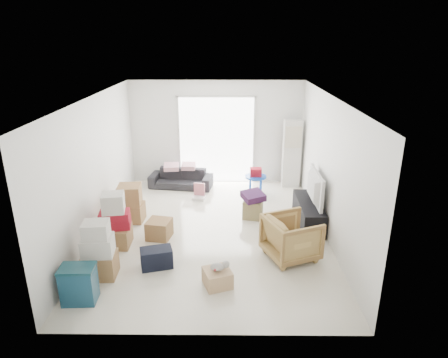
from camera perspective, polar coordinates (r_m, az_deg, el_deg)
room_shell at (r=7.68m, az=-1.69°, el=1.56°), size 4.98×6.48×3.18m
sliding_door at (r=10.58m, az=-1.08°, el=6.08°), size 2.10×0.04×2.33m
ac_tower at (r=10.48m, az=9.62°, el=3.59°), size 0.45×0.30×1.75m
tv_console at (r=8.59m, az=11.98°, el=-4.77°), size 0.44×1.48×0.49m
television at (r=8.46m, az=12.13°, el=-2.78°), size 0.67×1.16×0.15m
sofa at (r=10.45m, az=-6.18°, el=0.48°), size 1.67×0.70×0.63m
pillow_left at (r=10.35m, az=-7.56°, el=2.40°), size 0.37×0.30×0.11m
pillow_right at (r=10.36m, az=-5.11°, el=2.51°), size 0.33×0.27×0.11m
armchair at (r=7.21m, az=9.62°, el=-7.97°), size 1.05×1.08×0.86m
storage_bins at (r=6.47m, az=-20.02°, el=-13.94°), size 0.52×0.38×0.59m
box_stack_a at (r=6.90m, az=-17.49°, el=-9.96°), size 0.55×0.46×0.98m
box_stack_b at (r=7.76m, az=-15.28°, el=-6.13°), size 0.62×0.52×1.05m
box_stack_c at (r=8.71m, az=-13.24°, el=-3.46°), size 0.57×0.50×0.81m
loose_box at (r=7.98m, az=-9.24°, el=-7.07°), size 0.52×0.52×0.37m
duffel_bag at (r=7.06m, az=-9.62°, el=-11.05°), size 0.60×0.45×0.34m
ottoman at (r=8.74m, az=4.14°, el=-4.28°), size 0.48×0.48×0.39m
blanket at (r=8.63m, az=4.18°, el=-2.66°), size 0.56×0.56×0.14m
kids_table at (r=9.96m, az=4.55°, el=0.52°), size 0.54×0.54×0.66m
toy_walker at (r=9.72m, az=-3.55°, el=-2.26°), size 0.33×0.30×0.38m
wood_crate at (r=6.52m, az=-0.94°, el=-13.92°), size 0.52×0.52×0.27m
plush_bunny at (r=6.42m, az=-0.64°, el=-12.35°), size 0.31×0.18×0.15m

